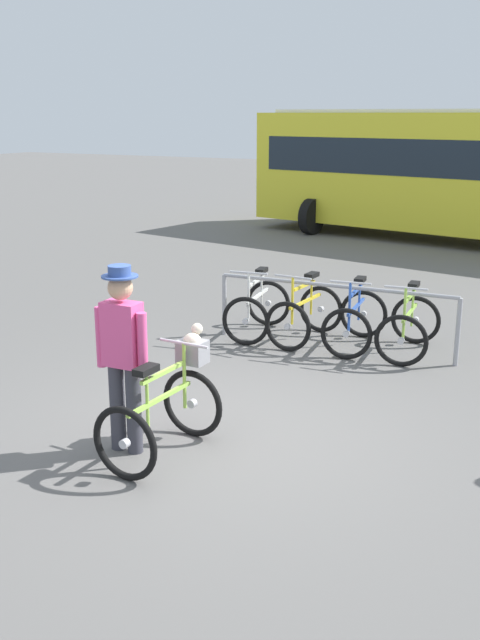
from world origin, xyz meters
TOP-DOWN VIEW (x-y plane):
  - ground_plane at (0.00, 0.00)m, footprint 80.00×80.00m
  - bike_rack_rail at (-0.10, 2.99)m, footprint 3.21×0.21m
  - racked_bike_white at (-1.26, 3.11)m, footprint 0.82×1.19m
  - racked_bike_yellow at (-0.56, 3.14)m, footprint 0.72×1.13m
  - racked_bike_blue at (0.14, 3.18)m, footprint 0.78×1.17m
  - racked_bike_lime at (0.84, 3.21)m, footprint 0.75×1.16m
  - featured_bicycle at (-0.33, -0.57)m, footprint 0.70×1.22m
  - person_with_featured_bike at (-0.69, -0.73)m, footprint 0.53×0.32m
  - bus_distant at (-0.59, 12.42)m, footprint 10.28×4.52m

SIDE VIEW (x-z plane):
  - ground_plane at x=0.00m, z-range 0.00..0.00m
  - racked_bike_lime at x=0.84m, z-range -0.12..0.86m
  - racked_bike_yellow at x=-0.56m, z-range -0.12..0.86m
  - racked_bike_blue at x=0.14m, z-range -0.12..0.86m
  - racked_bike_white at x=-1.26m, z-range -0.12..0.86m
  - featured_bicycle at x=-0.33m, z-range -0.06..1.03m
  - bike_rack_rail at x=-0.10m, z-range 0.23..1.10m
  - person_with_featured_bike at x=-0.69m, z-range 0.09..1.81m
  - bus_distant at x=-0.59m, z-range 0.20..3.28m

